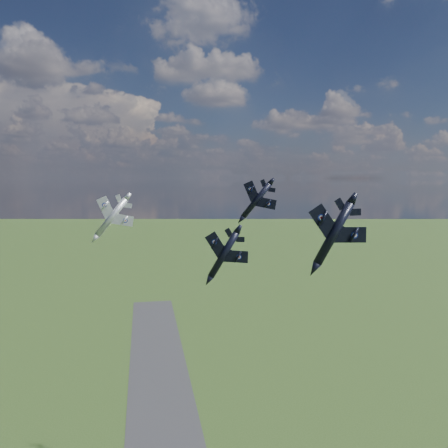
{
  "coord_description": "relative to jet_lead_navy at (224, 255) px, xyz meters",
  "views": [
    {
      "loc": [
        -6.25,
        -76.32,
        92.84
      ],
      "look_at": [
        10.48,
        12.73,
        83.34
      ],
      "focal_mm": 35.0,
      "sensor_mm": 36.0,
      "label": 1
    }
  ],
  "objects": [
    {
      "name": "jet_high_navy",
      "position": [
        12.81,
        22.96,
        9.63
      ],
      "size": [
        15.2,
        17.65,
        9.02
      ],
      "primitive_type": null,
      "rotation": [
        0.0,
        0.67,
        -0.4
      ],
      "color": "black"
    },
    {
      "name": "jet_lead_navy",
      "position": [
        0.0,
        0.0,
        0.0
      ],
      "size": [
        14.67,
        17.07,
        7.73
      ],
      "primitive_type": null,
      "rotation": [
        0.0,
        0.52,
        -0.34
      ],
      "color": "black"
    },
    {
      "name": "jet_right_navy",
      "position": [
        13.36,
        -21.82,
        6.67
      ],
      "size": [
        13.37,
        16.46,
        7.55
      ],
      "primitive_type": null,
      "rotation": [
        0.0,
        0.48,
        -0.2
      ],
      "color": "black"
    },
    {
      "name": "jet_left_silver",
      "position": [
        -22.71,
        15.87,
        6.52
      ],
      "size": [
        10.13,
        14.44,
        8.66
      ],
      "primitive_type": null,
      "rotation": [
        0.0,
        0.67,
        -0.02
      ],
      "color": "#ADB0B8"
    }
  ]
}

